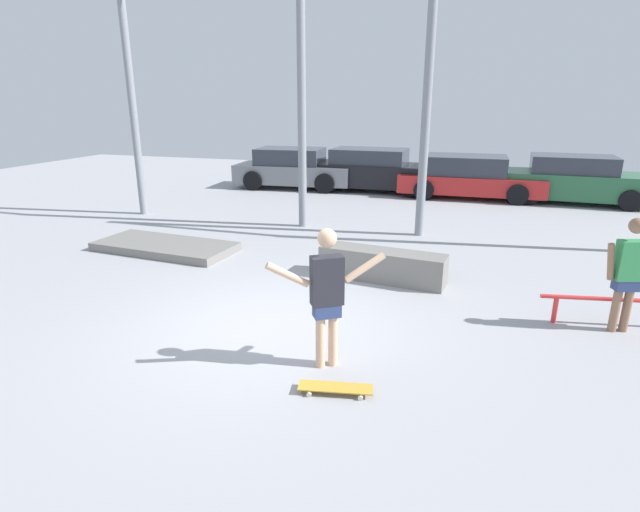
# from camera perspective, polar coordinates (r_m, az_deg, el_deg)

# --- Properties ---
(ground_plane) EXTENTS (36.00, 36.00, 0.00)m
(ground_plane) POSITION_cam_1_polar(r_m,az_deg,el_deg) (7.11, -6.00, -8.06)
(ground_plane) COLOR #9E9EA3
(skateboarder) EXTENTS (1.23, 0.84, 1.70)m
(skateboarder) POSITION_cam_1_polar(r_m,az_deg,el_deg) (5.72, 0.80, -4.01)
(skateboarder) COLOR #DBAD89
(skateboarder) RESTS_ON ground_plane
(skateboard) EXTENTS (0.83, 0.35, 0.08)m
(skateboard) POSITION_cam_1_polar(r_m,az_deg,el_deg) (5.60, 1.78, -14.81)
(skateboard) COLOR gold
(skateboard) RESTS_ON ground_plane
(grind_box) EXTENTS (2.26, 0.78, 0.54)m
(grind_box) POSITION_cam_1_polar(r_m,az_deg,el_deg) (8.81, 7.09, -1.05)
(grind_box) COLOR slate
(grind_box) RESTS_ON ground_plane
(manual_pad) EXTENTS (3.03, 1.50, 0.17)m
(manual_pad) POSITION_cam_1_polar(r_m,az_deg,el_deg) (10.98, -17.27, 1.04)
(manual_pad) COLOR slate
(manual_pad) RESTS_ON ground_plane
(grind_rail) EXTENTS (2.40, 0.47, 0.42)m
(grind_rail) POSITION_cam_1_polar(r_m,az_deg,el_deg) (8.19, 32.04, -4.70)
(grind_rail) COLOR red
(grind_rail) RESTS_ON ground_plane
(canopy_support_left) EXTENTS (4.88, 0.20, 6.24)m
(canopy_support_left) POSITION_cam_1_polar(r_m,az_deg,el_deg) (13.16, -12.43, 20.02)
(canopy_support_left) COLOR gray
(canopy_support_left) RESTS_ON ground_plane
(canopy_support_right) EXTENTS (4.88, 0.20, 6.24)m
(canopy_support_right) POSITION_cam_1_polar(r_m,az_deg,el_deg) (11.57, 24.64, 19.30)
(canopy_support_right) COLOR gray
(canopy_support_right) RESTS_ON ground_plane
(parked_car_grey) EXTENTS (4.23, 2.12, 1.39)m
(parked_car_grey) POSITION_cam_1_polar(r_m,az_deg,el_deg) (18.01, -3.03, 9.93)
(parked_car_grey) COLOR slate
(parked_car_grey) RESTS_ON ground_plane
(parked_car_black) EXTENTS (4.55, 1.92, 1.43)m
(parked_car_black) POSITION_cam_1_polar(r_m,az_deg,el_deg) (17.47, 6.08, 9.69)
(parked_car_black) COLOR black
(parked_car_black) RESTS_ON ground_plane
(parked_car_red) EXTENTS (4.48, 2.02, 1.33)m
(parked_car_red) POSITION_cam_1_polar(r_m,az_deg,el_deg) (16.90, 16.65, 8.61)
(parked_car_red) COLOR red
(parked_car_red) RESTS_ON ground_plane
(parked_car_green) EXTENTS (4.35, 1.99, 1.42)m
(parked_car_green) POSITION_cam_1_polar(r_m,az_deg,el_deg) (17.19, 27.14, 7.71)
(parked_car_green) COLOR #28603D
(parked_car_green) RESTS_ON ground_plane
(bystander) EXTENTS (0.66, 0.28, 1.60)m
(bystander) POSITION_cam_1_polar(r_m,az_deg,el_deg) (7.79, 31.79, -1.39)
(bystander) COLOR #8C664C
(bystander) RESTS_ON ground_plane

